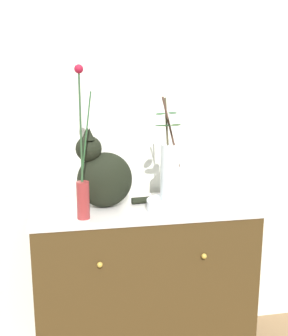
# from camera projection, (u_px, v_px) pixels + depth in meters

# --- Properties ---
(wall_back) EXTENTS (4.40, 0.08, 2.60)m
(wall_back) POSITION_uv_depth(u_px,v_px,m) (134.00, 98.00, 2.09)
(wall_back) COLOR silver
(wall_back) RESTS_ON ground_plane
(sideboard) EXTENTS (1.03, 0.43, 0.82)m
(sideboard) POSITION_uv_depth(u_px,v_px,m) (144.00, 285.00, 2.01)
(sideboard) COLOR #412D15
(sideboard) RESTS_ON ground_plane
(cat_sitting) EXTENTS (0.44, 0.18, 0.37)m
(cat_sitting) POSITION_uv_depth(u_px,v_px,m) (103.00, 176.00, 1.87)
(cat_sitting) COLOR black
(cat_sitting) RESTS_ON sideboard
(vase_slim_green) EXTENTS (0.07, 0.05, 0.64)m
(vase_slim_green) POSITION_uv_depth(u_px,v_px,m) (83.00, 185.00, 1.72)
(vase_slim_green) COLOR maroon
(vase_slim_green) RESTS_ON sideboard
(bowl_porcelain) EXTENTS (0.21, 0.21, 0.05)m
(bowl_porcelain) POSITION_uv_depth(u_px,v_px,m) (169.00, 205.00, 1.85)
(bowl_porcelain) COLOR white
(bowl_porcelain) RESTS_ON sideboard
(vase_glass_clear) EXTENTS (0.13, 0.16, 0.46)m
(vase_glass_clear) POSITION_uv_depth(u_px,v_px,m) (170.00, 170.00, 1.82)
(vase_glass_clear) COLOR silver
(vase_glass_clear) RESTS_ON bowl_porcelain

